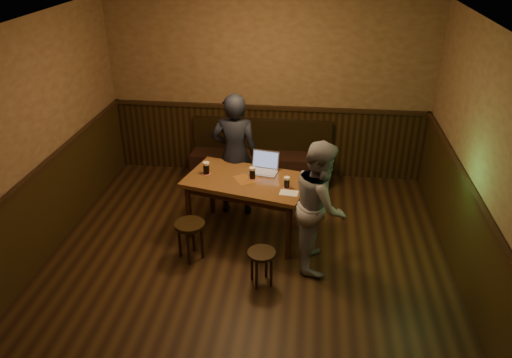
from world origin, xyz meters
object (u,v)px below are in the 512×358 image
at_px(pint_mid, 252,173).
at_px(pint_right, 287,182).
at_px(stool_left, 190,230).
at_px(pint_left, 206,168).
at_px(bench, 261,160).
at_px(person_grey, 320,205).
at_px(person_suit, 235,155).
at_px(laptop, 264,166).
at_px(pub_table, 247,186).
at_px(stool_right, 262,258).

relative_size(pint_mid, pint_right, 1.08).
distance_m(stool_left, pint_left, 0.86).
xyz_separation_m(bench, person_grey, (0.93, -2.17, 0.48)).
xyz_separation_m(pint_left, person_grey, (1.46, -0.60, -0.11)).
bearing_deg(pint_mid, person_grey, -31.90).
distance_m(stool_left, person_grey, 1.59).
bearing_deg(pint_left, pint_right, -13.59).
height_order(pint_mid, pint_right, pint_mid).
bearing_deg(bench, person_suit, -102.68).
xyz_separation_m(pint_right, laptop, (-0.32, 0.43, -0.01)).
relative_size(pint_left, person_grey, 0.11).
bearing_deg(laptop, pub_table, -118.12).
bearing_deg(pint_mid, pint_right, -23.02).
distance_m(bench, laptop, 1.52).
distance_m(stool_left, pint_mid, 1.06).
xyz_separation_m(pint_left, laptop, (0.73, 0.17, -0.02)).
relative_size(stool_left, pint_mid, 3.12).
height_order(stool_left, person_suit, person_suit).
bearing_deg(person_suit, pint_left, 57.97).
distance_m(bench, stool_left, 2.35).
bearing_deg(person_grey, pub_table, 58.70).
xyz_separation_m(stool_left, pint_mid, (0.68, 0.63, 0.50)).
bearing_deg(laptop, person_grey, -36.77).
xyz_separation_m(pint_left, pint_mid, (0.61, -0.06, -0.00)).
height_order(stool_right, pint_left, pint_left).
xyz_separation_m(bench, person_suit, (-0.24, -1.08, 0.57)).
bearing_deg(stool_left, bench, 74.77).
xyz_separation_m(pint_mid, laptop, (0.13, 0.24, -0.01)).
xyz_separation_m(stool_right, pint_right, (0.22, 0.84, 0.54)).
height_order(pint_mid, person_suit, person_suit).
bearing_deg(bench, person_grey, -66.86).
bearing_deg(pint_right, pub_table, 160.84).
height_order(stool_left, pint_left, pint_left).
height_order(pint_left, person_grey, person_grey).
relative_size(pint_left, person_suit, 0.10).
height_order(bench, stool_right, bench).
bearing_deg(bench, laptop, -82.10).
xyz_separation_m(stool_left, stool_right, (0.91, -0.40, -0.05)).
bearing_deg(stool_right, person_grey, 38.12).
bearing_deg(person_suit, stool_right, 107.86).
xyz_separation_m(pub_table, stool_right, (0.30, -1.01, -0.36)).
height_order(pint_mid, person_grey, person_grey).
xyz_separation_m(bench, pint_mid, (0.07, -1.63, 0.58)).
bearing_deg(person_grey, laptop, 41.66).
relative_size(stool_right, laptop, 1.08).
distance_m(stool_right, person_suit, 1.75).
xyz_separation_m(pint_mid, person_grey, (0.86, -0.53, -0.10)).
xyz_separation_m(stool_left, laptop, (0.81, 0.87, 0.49)).
relative_size(pub_table, person_grey, 1.06).
relative_size(pub_table, stool_left, 3.40).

